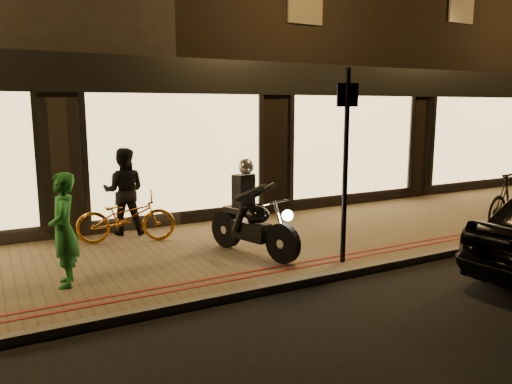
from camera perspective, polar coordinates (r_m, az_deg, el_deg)
ground at (r=7.09m, az=2.81°, el=-11.34°), size 90.00×90.00×0.00m
sidewalk at (r=8.75m, az=-4.07°, el=-6.81°), size 50.00×4.00×0.12m
kerb_stone at (r=7.11m, az=2.60°, el=-10.76°), size 50.00×0.14×0.12m
red_kerb_lines at (r=7.49m, az=0.60°, el=-9.15°), size 50.00×0.26×0.01m
building_row at (r=15.13m, az=-15.79°, el=15.85°), size 48.00×10.11×8.50m
motorcycle at (r=8.22m, az=-0.53°, el=-3.00°), size 0.79×1.89×1.59m
sign_post at (r=7.78m, az=10.22°, el=4.04°), size 0.35×0.09×3.00m
bicycle_gold at (r=9.30m, az=-14.65°, el=-2.82°), size 1.84×1.05×0.91m
bicycle_dark at (r=11.41m, az=27.15°, el=-0.80°), size 1.90×0.83×1.11m
person_green at (r=7.25m, az=-21.13°, el=-4.06°), size 0.46×0.62×1.57m
person_dark at (r=9.84m, az=-14.85°, el=0.08°), size 0.98×0.87×1.66m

